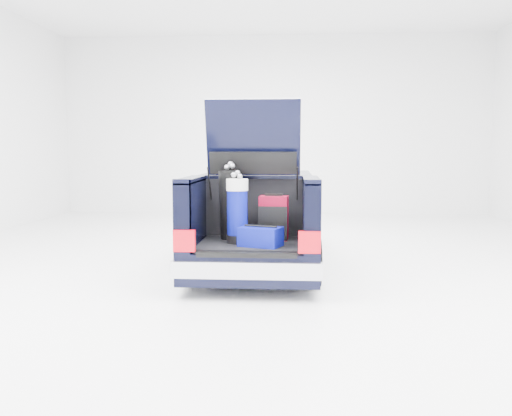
# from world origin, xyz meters

# --- Properties ---
(ground) EXTENTS (14.00, 14.00, 0.00)m
(ground) POSITION_xyz_m (0.00, 0.00, 0.00)
(ground) COLOR white
(ground) RESTS_ON ground
(car) EXTENTS (1.87, 4.65, 2.47)m
(car) POSITION_xyz_m (-0.00, 0.11, 0.67)
(car) COLOR black
(car) RESTS_ON ground
(red_suitcase) EXTENTS (0.40, 0.28, 0.62)m
(red_suitcase) POSITION_xyz_m (0.29, -1.28, 0.89)
(red_suitcase) COLOR maroon
(red_suitcase) RESTS_ON car
(black_golf_bag) EXTENTS (0.35, 0.40, 1.03)m
(black_golf_bag) POSITION_xyz_m (-0.30, -1.25, 1.07)
(black_golf_bag) COLOR black
(black_golf_bag) RESTS_ON car
(blue_golf_bag) EXTENTS (0.35, 0.35, 0.94)m
(blue_golf_bag) POSITION_xyz_m (-0.17, -1.55, 1.02)
(blue_golf_bag) COLOR black
(blue_golf_bag) RESTS_ON car
(blue_duffel) EXTENTS (0.58, 0.48, 0.26)m
(blue_duffel) POSITION_xyz_m (0.15, -1.77, 0.72)
(blue_duffel) COLOR #04096F
(blue_duffel) RESTS_ON car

